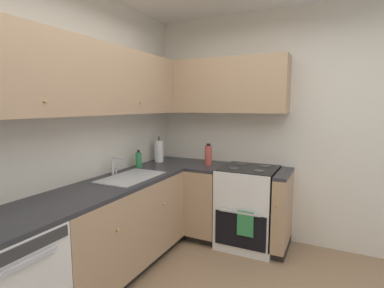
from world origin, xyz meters
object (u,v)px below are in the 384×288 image
object	(u,v)px
paper_towel_roll	(159,151)
soap_bottle	(139,160)
oven_range	(249,206)
oil_bottle	(208,155)

from	to	relation	value
paper_towel_roll	soap_bottle	bearing A→B (deg)	177.12
oven_range	paper_towel_roll	xyz separation A→B (m)	(-0.10, 1.12, 0.57)
paper_towel_roll	oil_bottle	distance (m)	0.64
paper_towel_roll	oil_bottle	world-z (taller)	paper_towel_roll
soap_bottle	paper_towel_roll	xyz separation A→B (m)	(0.40, -0.02, 0.05)
oven_range	oil_bottle	bearing A→B (deg)	92.14
soap_bottle	paper_towel_roll	size ratio (longest dim) A/B	0.61
oven_range	oil_bottle	distance (m)	0.74
soap_bottle	oil_bottle	bearing A→B (deg)	-53.53
soap_bottle	oil_bottle	size ratio (longest dim) A/B	0.79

